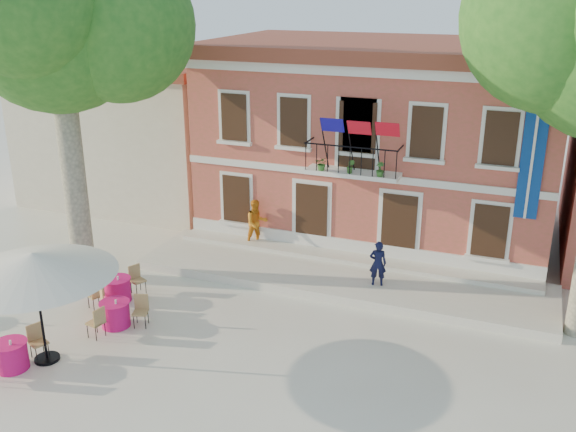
# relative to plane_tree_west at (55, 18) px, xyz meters

# --- Properties ---
(ground) EXTENTS (90.00, 90.00, 0.00)m
(ground) POSITION_rel_plane_tree_west_xyz_m (6.29, -1.51, -8.56)
(ground) COLOR beige
(ground) RESTS_ON ground
(main_building) EXTENTS (13.50, 9.59, 7.50)m
(main_building) POSITION_rel_plane_tree_west_xyz_m (8.29, 8.48, -4.78)
(main_building) COLOR #CB5049
(main_building) RESTS_ON ground
(neighbor_west) EXTENTS (9.40, 9.40, 6.40)m
(neighbor_west) POSITION_rel_plane_tree_west_xyz_m (-3.21, 9.49, -5.34)
(neighbor_west) COLOR beige
(neighbor_west) RESTS_ON ground
(terrace) EXTENTS (14.00, 3.40, 0.30)m
(terrace) POSITION_rel_plane_tree_west_xyz_m (8.29, 2.89, -8.41)
(terrace) COLOR silver
(terrace) RESTS_ON ground
(plane_tree_west) EXTENTS (5.91, 5.91, 11.62)m
(plane_tree_west) POSITION_rel_plane_tree_west_xyz_m (0.00, 0.00, 0.00)
(plane_tree_west) COLOR #A59E84
(plane_tree_west) RESTS_ON ground
(patio_umbrella) EXTENTS (4.20, 4.20, 3.12)m
(patio_umbrella) POSITION_rel_plane_tree_west_xyz_m (2.39, -4.68, -5.75)
(patio_umbrella) COLOR black
(patio_umbrella) RESTS_ON ground
(pedestrian_navy) EXTENTS (0.62, 0.48, 1.52)m
(pedestrian_navy) POSITION_rel_plane_tree_west_xyz_m (9.68, 2.44, -7.50)
(pedestrian_navy) COLOR black
(pedestrian_navy) RESTS_ON terrace
(pedestrian_orange) EXTENTS (1.08, 1.07, 1.76)m
(pedestrian_orange) POSITION_rel_plane_tree_west_xyz_m (4.65, 4.13, -7.38)
(pedestrian_orange) COLOR orange
(pedestrian_orange) RESTS_ON terrace
(cafe_table_0) EXTENTS (1.84, 1.76, 0.95)m
(cafe_table_0) POSITION_rel_plane_tree_west_xyz_m (3.03, -2.45, -8.13)
(cafe_table_0) COLOR #D01355
(cafe_table_0) RESTS_ON ground
(cafe_table_1) EXTENTS (1.16, 1.92, 0.95)m
(cafe_table_1) POSITION_rel_plane_tree_west_xyz_m (1.84, -5.33, -8.14)
(cafe_table_1) COLOR #D01355
(cafe_table_1) RESTS_ON ground
(cafe_table_3) EXTENTS (1.20, 1.92, 0.95)m
(cafe_table_3) POSITION_rel_plane_tree_west_xyz_m (2.12, -1.09, -8.14)
(cafe_table_3) COLOR #D01355
(cafe_table_3) RESTS_ON ground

